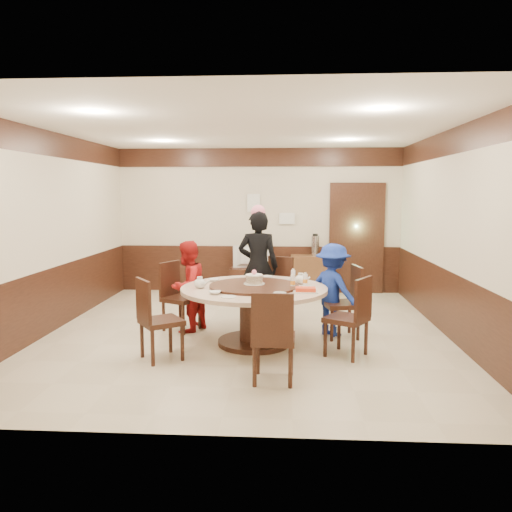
# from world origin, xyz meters

# --- Properties ---
(room) EXTENTS (6.00, 6.04, 2.84)m
(room) POSITION_xyz_m (0.01, 0.01, 1.08)
(room) COLOR beige
(room) RESTS_ON ground
(banquet_table) EXTENTS (1.87, 1.87, 0.78)m
(banquet_table) POSITION_xyz_m (0.14, -0.53, 0.53)
(banquet_table) COLOR black
(banquet_table) RESTS_ON ground
(chair_0) EXTENTS (0.53, 0.52, 0.97)m
(chair_0) POSITION_xyz_m (1.32, -0.12, 0.30)
(chair_0) COLOR black
(chair_0) RESTS_ON ground
(chair_1) EXTENTS (0.58, 0.59, 0.97)m
(chair_1) POSITION_xyz_m (0.38, 0.69, 0.30)
(chair_1) COLOR black
(chair_1) RESTS_ON ground
(chair_2) EXTENTS (0.60, 0.59, 0.97)m
(chair_2) POSITION_xyz_m (-0.96, 0.10, 0.30)
(chair_2) COLOR black
(chair_2) RESTS_ON ground
(chair_3) EXTENTS (0.62, 0.61, 0.97)m
(chair_3) POSITION_xyz_m (-0.92, -1.19, 0.30)
(chair_3) COLOR black
(chair_3) RESTS_ON ground
(chair_4) EXTENTS (0.45, 0.46, 0.97)m
(chair_4) POSITION_xyz_m (0.42, -1.80, 0.30)
(chair_4) COLOR black
(chair_4) RESTS_ON ground
(chair_5) EXTENTS (0.61, 0.61, 0.97)m
(chair_5) POSITION_xyz_m (1.29, -0.93, 0.30)
(chair_5) COLOR black
(chair_5) RESTS_ON ground
(person_standing) EXTENTS (0.64, 0.45, 1.68)m
(person_standing) POSITION_xyz_m (0.12, 0.68, 0.84)
(person_standing) COLOR black
(person_standing) RESTS_ON ground
(person_red) EXTENTS (0.70, 0.77, 1.28)m
(person_red) POSITION_xyz_m (-0.83, 0.04, 0.64)
(person_red) COLOR #AF1717
(person_red) RESTS_ON ground
(person_blue) EXTENTS (0.91, 0.91, 1.26)m
(person_blue) POSITION_xyz_m (1.18, -0.04, 0.63)
(person_blue) COLOR navy
(person_blue) RESTS_ON ground
(birthday_cake) EXTENTS (0.27, 0.27, 0.19)m
(birthday_cake) POSITION_xyz_m (0.14, -0.48, 0.84)
(birthday_cake) COLOR white
(birthday_cake) RESTS_ON banquet_table
(teapot_left) EXTENTS (0.17, 0.15, 0.13)m
(teapot_left) POSITION_xyz_m (-0.54, -0.64, 0.81)
(teapot_left) COLOR white
(teapot_left) RESTS_ON banquet_table
(teapot_right) EXTENTS (0.17, 0.15, 0.13)m
(teapot_right) POSITION_xyz_m (0.74, -0.26, 0.81)
(teapot_right) COLOR white
(teapot_right) RESTS_ON banquet_table
(bowl_0) EXTENTS (0.15, 0.15, 0.04)m
(bowl_0) POSITION_xyz_m (-0.43, -0.15, 0.77)
(bowl_0) COLOR white
(bowl_0) RESTS_ON banquet_table
(bowl_1) EXTENTS (0.15, 0.15, 0.05)m
(bowl_1) POSITION_xyz_m (0.47, -1.09, 0.77)
(bowl_1) COLOR white
(bowl_1) RESTS_ON banquet_table
(bowl_2) EXTENTS (0.15, 0.15, 0.04)m
(bowl_2) POSITION_xyz_m (-0.30, -1.00, 0.77)
(bowl_2) COLOR white
(bowl_2) RESTS_ON banquet_table
(bowl_3) EXTENTS (0.14, 0.14, 0.04)m
(bowl_3) POSITION_xyz_m (0.80, -0.66, 0.77)
(bowl_3) COLOR white
(bowl_3) RESTS_ON banquet_table
(bowl_4) EXTENTS (0.14, 0.14, 0.03)m
(bowl_4) POSITION_xyz_m (-0.56, -0.45, 0.77)
(bowl_4) COLOR white
(bowl_4) RESTS_ON banquet_table
(bowl_5) EXTENTS (0.14, 0.14, 0.04)m
(bowl_5) POSITION_xyz_m (0.29, 0.09, 0.77)
(bowl_5) COLOR white
(bowl_5) RESTS_ON banquet_table
(saucer_near) EXTENTS (0.18, 0.18, 0.01)m
(saucer_near) POSITION_xyz_m (-0.11, -1.18, 0.76)
(saucer_near) COLOR white
(saucer_near) RESTS_ON banquet_table
(saucer_far) EXTENTS (0.18, 0.18, 0.01)m
(saucer_far) POSITION_xyz_m (0.59, -0.03, 0.76)
(saucer_far) COLOR white
(saucer_far) RESTS_ON banquet_table
(shrimp_platter) EXTENTS (0.30, 0.20, 0.06)m
(shrimp_platter) POSITION_xyz_m (0.78, -0.84, 0.78)
(shrimp_platter) COLOR white
(shrimp_platter) RESTS_ON banquet_table
(bottle_0) EXTENTS (0.06, 0.06, 0.16)m
(bottle_0) POSITION_xyz_m (0.63, -0.56, 0.83)
(bottle_0) COLOR white
(bottle_0) RESTS_ON banquet_table
(bottle_1) EXTENTS (0.06, 0.06, 0.16)m
(bottle_1) POSITION_xyz_m (0.79, -0.43, 0.83)
(bottle_1) COLOR white
(bottle_1) RESTS_ON banquet_table
(bottle_2) EXTENTS (0.06, 0.06, 0.16)m
(bottle_2) POSITION_xyz_m (0.64, -0.11, 0.83)
(bottle_2) COLOR white
(bottle_2) RESTS_ON banquet_table
(tv_stand) EXTENTS (0.85, 0.45, 0.50)m
(tv_stand) POSITION_xyz_m (-0.11, 2.75, 0.25)
(tv_stand) COLOR black
(tv_stand) RESTS_ON ground
(television) EXTENTS (0.75, 0.16, 0.43)m
(television) POSITION_xyz_m (-0.11, 2.75, 0.71)
(television) COLOR gray
(television) RESTS_ON tv_stand
(side_cabinet) EXTENTS (0.80, 0.40, 0.75)m
(side_cabinet) POSITION_xyz_m (1.03, 2.78, 0.38)
(side_cabinet) COLOR brown
(side_cabinet) RESTS_ON ground
(thermos) EXTENTS (0.15, 0.15, 0.38)m
(thermos) POSITION_xyz_m (1.09, 2.78, 0.94)
(thermos) COLOR silver
(thermos) RESTS_ON side_cabinet
(notice_left) EXTENTS (0.25, 0.00, 0.35)m
(notice_left) POSITION_xyz_m (-0.10, 2.96, 1.75)
(notice_left) COLOR white
(notice_left) RESTS_ON room
(notice_right) EXTENTS (0.30, 0.00, 0.22)m
(notice_right) POSITION_xyz_m (0.55, 2.96, 1.45)
(notice_right) COLOR white
(notice_right) RESTS_ON room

